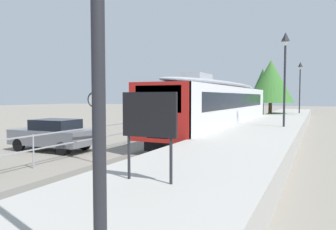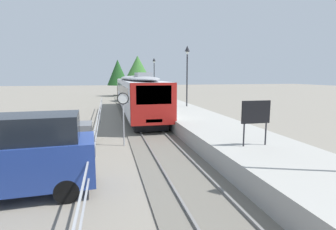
% 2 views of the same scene
% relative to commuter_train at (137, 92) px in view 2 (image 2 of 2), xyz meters
% --- Properties ---
extents(ground_plane, '(160.00, 160.00, 0.00)m').
position_rel_commuter_train_xyz_m(ground_plane, '(-3.00, -2.87, -2.14)').
color(ground_plane, gray).
extents(track_rails, '(3.20, 60.00, 0.14)m').
position_rel_commuter_train_xyz_m(track_rails, '(0.00, -2.87, -2.11)').
color(track_rails, '#6B665B').
rests_on(track_rails, ground).
extents(commuter_train, '(2.82, 18.96, 3.74)m').
position_rel_commuter_train_xyz_m(commuter_train, '(0.00, 0.00, 0.00)').
color(commuter_train, silver).
rests_on(commuter_train, track_rails).
extents(station_platform, '(3.90, 60.00, 0.90)m').
position_rel_commuter_train_xyz_m(station_platform, '(3.25, -2.87, -1.69)').
color(station_platform, '#A8A59E').
rests_on(station_platform, ground).
extents(platform_lamp_mid_platform, '(0.34, 0.34, 5.35)m').
position_rel_commuter_train_xyz_m(platform_lamp_mid_platform, '(4.29, -1.87, 2.48)').
color(platform_lamp_mid_platform, '#232328').
rests_on(platform_lamp_mid_platform, station_platform).
extents(platform_lamp_far_end, '(0.34, 0.34, 5.35)m').
position_rel_commuter_train_xyz_m(platform_lamp_far_end, '(4.29, 15.22, 2.48)').
color(platform_lamp_far_end, '#232328').
rests_on(platform_lamp_far_end, station_platform).
extents(platform_notice_board, '(1.20, 0.08, 1.80)m').
position_rel_commuter_train_xyz_m(platform_notice_board, '(2.98, -15.62, 0.04)').
color(platform_notice_board, '#232328').
rests_on(platform_notice_board, station_platform).
extents(speed_limit_sign, '(0.61, 0.10, 2.81)m').
position_rel_commuter_train_xyz_m(speed_limit_sign, '(-1.91, -11.11, -0.02)').
color(speed_limit_sign, '#9EA0A5').
rests_on(speed_limit_sign, ground).
extents(carpark_fence, '(0.06, 36.06, 1.25)m').
position_rel_commuter_train_xyz_m(carpark_fence, '(-3.30, -12.87, -1.24)').
color(carpark_fence, '#9EA0A5').
rests_on(carpark_fence, ground).
extents(parked_van_blue, '(5.01, 2.23, 2.51)m').
position_rel_commuter_train_xyz_m(parked_van_blue, '(-5.52, -16.41, -0.85)').
color(parked_van_blue, navy).
rests_on(parked_van_blue, ground).
extents(parked_hatchback_grey, '(4.06, 1.90, 1.53)m').
position_rel_commuter_train_xyz_m(parked_hatchback_grey, '(-5.54, -9.67, -1.35)').
color(parked_hatchback_grey, slate).
rests_on(parked_hatchback_grey, ground).
extents(tree_behind_carpark, '(4.69, 4.69, 6.40)m').
position_rel_commuter_train_xyz_m(tree_behind_carpark, '(1.59, 13.22, 2.06)').
color(tree_behind_carpark, brown).
rests_on(tree_behind_carpark, ground).
extents(tree_behind_station_far, '(3.77, 3.77, 6.40)m').
position_rel_commuter_train_xyz_m(tree_behind_station_far, '(-0.77, 23.53, 2.00)').
color(tree_behind_station_far, brown).
rests_on(tree_behind_station_far, ground).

